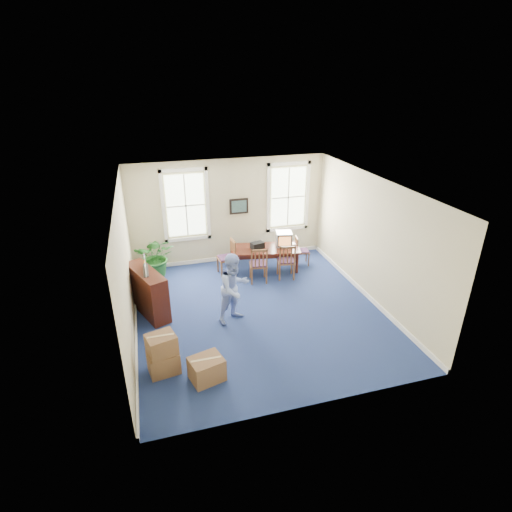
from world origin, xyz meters
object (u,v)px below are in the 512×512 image
object	(u,v)px
crt_tv	(284,239)
potted_plant	(156,257)
cardboard_boxes	(174,347)
credenza	(148,291)
man	(234,288)
chair_near_left	(258,264)
conference_table	(265,258)

from	to	relation	value
crt_tv	potted_plant	xyz separation A→B (m)	(-3.77, 0.36, -0.28)
crt_tv	cardboard_boxes	xyz separation A→B (m)	(-3.67, -3.79, -0.45)
credenza	cardboard_boxes	distance (m)	2.26
crt_tv	man	distance (m)	3.26
crt_tv	man	size ratio (longest dim) A/B	0.29
credenza	cardboard_boxes	bearing A→B (deg)	-101.60
chair_near_left	crt_tv	bearing A→B (deg)	-134.37
chair_near_left	man	bearing A→B (deg)	67.52
chair_near_left	credenza	distance (m)	3.18
man	credenza	size ratio (longest dim) A/B	1.12
man	cardboard_boxes	size ratio (longest dim) A/B	1.09
potted_plant	cardboard_boxes	bearing A→B (deg)	-88.64
conference_table	man	bearing A→B (deg)	-110.82
chair_near_left	cardboard_boxes	bearing A→B (deg)	58.60
chair_near_left	man	distance (m)	2.09
conference_table	credenza	bearing A→B (deg)	-145.29
crt_tv	man	bearing A→B (deg)	-117.88
conference_table	credenza	xyz separation A→B (m)	(-3.48, -1.53, 0.26)
conference_table	crt_tv	world-z (taller)	crt_tv
conference_table	crt_tv	xyz separation A→B (m)	(0.60, 0.05, 0.56)
chair_near_left	potted_plant	bearing A→B (deg)	-12.12
potted_plant	conference_table	bearing A→B (deg)	-7.29
man	potted_plant	distance (m)	3.30
crt_tv	chair_near_left	xyz separation A→B (m)	(-1.01, -0.74, -0.37)
credenza	potted_plant	distance (m)	1.96
crt_tv	potted_plant	distance (m)	3.80
conference_table	man	distance (m)	2.92
chair_near_left	credenza	world-z (taller)	credenza
man	cardboard_boxes	distance (m)	2.07
conference_table	crt_tv	bearing A→B (deg)	15.34
man	cardboard_boxes	bearing A→B (deg)	-166.34
cardboard_boxes	conference_table	bearing A→B (deg)	50.66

